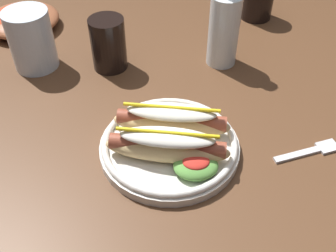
{
  "coord_description": "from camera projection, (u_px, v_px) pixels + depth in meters",
  "views": [
    {
      "loc": [
        -0.09,
        -0.59,
        1.24
      ],
      "look_at": [
        -0.05,
        -0.09,
        0.77
      ],
      "focal_mm": 42.9,
      "sensor_mm": 36.0,
      "label": 1
    }
  ],
  "objects": [
    {
      "name": "water_cup",
      "position": [
        31.0,
        40.0,
        0.83
      ],
      "size": [
        0.09,
        0.09,
        0.13
      ],
      "primitive_type": "cylinder",
      "color": "silver",
      "rests_on": "dining_table"
    },
    {
      "name": "soda_cup",
      "position": [
        108.0,
        44.0,
        0.83
      ],
      "size": [
        0.07,
        0.07,
        0.11
      ],
      "primitive_type": "cylinder",
      "color": "black",
      "rests_on": "dining_table"
    },
    {
      "name": "side_bowl",
      "position": [
        22.0,
        19.0,
        0.97
      ],
      "size": [
        0.18,
        0.18,
        0.05
      ],
      "color": "brown",
      "rests_on": "dining_table"
    },
    {
      "name": "glass_bottle",
      "position": [
        224.0,
        27.0,
        0.82
      ],
      "size": [
        0.06,
        0.06,
        0.21
      ],
      "color": "silver",
      "rests_on": "dining_table"
    },
    {
      "name": "dining_table",
      "position": [
        187.0,
        137.0,
        0.83
      ],
      "size": [
        1.39,
        1.05,
        0.74
      ],
      "color": "#51331E",
      "rests_on": "ground_plane"
    },
    {
      "name": "hot_dog_plate",
      "position": [
        171.0,
        141.0,
        0.67
      ],
      "size": [
        0.24,
        0.24,
        0.08
      ],
      "color": "silver",
      "rests_on": "dining_table"
    },
    {
      "name": "fork",
      "position": [
        312.0,
        151.0,
        0.68
      ],
      "size": [
        0.12,
        0.05,
        0.0
      ],
      "rotation": [
        0.0,
        0.0,
        0.24
      ],
      "color": "silver",
      "rests_on": "dining_table"
    }
  ]
}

